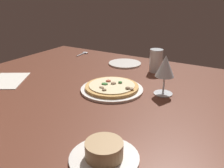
# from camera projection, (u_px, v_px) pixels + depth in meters

# --- Properties ---
(dining_table) EXTENTS (1.50, 1.10, 0.04)m
(dining_table) POSITION_uv_depth(u_px,v_px,m) (112.00, 95.00, 1.03)
(dining_table) COLOR brown
(dining_table) RESTS_ON ground
(pizza_main) EXTENTS (0.26, 0.26, 0.03)m
(pizza_main) POSITION_uv_depth(u_px,v_px,m) (112.00, 88.00, 1.01)
(pizza_main) COLOR white
(pizza_main) RESTS_ON dining_table
(ramekin_on_saucer) EXTENTS (0.18, 0.18, 0.05)m
(ramekin_on_saucer) POSITION_uv_depth(u_px,v_px,m) (104.00, 153.00, 0.60)
(ramekin_on_saucer) COLOR silver
(ramekin_on_saucer) RESTS_ON dining_table
(wine_glass_far) EXTENTS (0.08, 0.08, 0.16)m
(wine_glass_far) POSITION_uv_depth(u_px,v_px,m) (165.00, 68.00, 0.95)
(wine_glass_far) COLOR silver
(wine_glass_far) RESTS_ON dining_table
(water_glass) EXTENTS (0.07, 0.07, 0.12)m
(water_glass) POSITION_uv_depth(u_px,v_px,m) (156.00, 62.00, 1.24)
(water_glass) COLOR silver
(water_glass) RESTS_ON dining_table
(side_plate) EXTENTS (0.18, 0.18, 0.01)m
(side_plate) POSITION_uv_depth(u_px,v_px,m) (125.00, 64.00, 1.37)
(side_plate) COLOR silver
(side_plate) RESTS_ON dining_table
(paper_menu) EXTENTS (0.24, 0.26, 0.00)m
(paper_menu) POSITION_uv_depth(u_px,v_px,m) (8.00, 81.00, 1.13)
(paper_menu) COLOR silver
(paper_menu) RESTS_ON dining_table
(spoon) EXTENTS (0.04, 0.11, 0.01)m
(spoon) POSITION_uv_depth(u_px,v_px,m) (84.00, 53.00, 1.59)
(spoon) COLOR silver
(spoon) RESTS_ON dining_table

